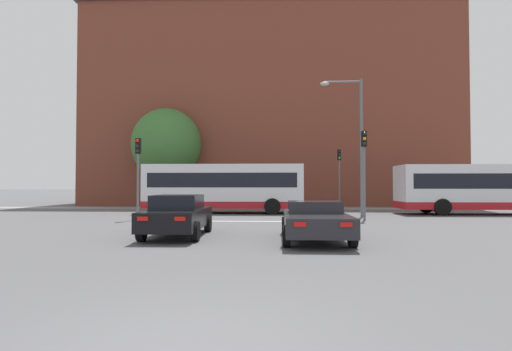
% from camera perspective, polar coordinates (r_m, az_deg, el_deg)
% --- Properties ---
extents(ground_plane, '(400.00, 400.00, 0.00)m').
position_cam_1_polar(ground_plane, '(4.65, -9.86, -23.47)').
color(ground_plane, '#545456').
extents(stop_line_strip, '(8.92, 0.30, 0.01)m').
position_cam_1_polar(stop_line_strip, '(19.79, -0.04, -6.56)').
color(stop_line_strip, silver).
rests_on(stop_line_strip, ground_plane).
extents(far_pavement, '(69.91, 2.50, 0.01)m').
position_cam_1_polar(far_pavement, '(31.31, 0.95, -4.70)').
color(far_pavement, gray).
rests_on(far_pavement, ground_plane).
extents(brick_civic_building, '(34.60, 12.30, 26.34)m').
position_cam_1_polar(brick_civic_building, '(40.99, 1.73, 10.46)').
color(brick_civic_building, brown).
rests_on(brick_civic_building, ground_plane).
extents(car_saloon_left, '(1.99, 4.43, 1.43)m').
position_cam_1_polar(car_saloon_left, '(14.15, -11.10, -5.56)').
color(car_saloon_left, black).
rests_on(car_saloon_left, ground_plane).
extents(car_roadster_right, '(2.12, 4.76, 1.25)m').
position_cam_1_polar(car_roadster_right, '(13.00, 8.38, -6.33)').
color(car_roadster_right, '#232328').
rests_on(car_roadster_right, ground_plane).
extents(bus_crossing_lead, '(10.07, 2.77, 3.11)m').
position_cam_1_polar(bus_crossing_lead, '(25.79, -4.58, -1.68)').
color(bus_crossing_lead, silver).
rests_on(bus_crossing_lead, ground_plane).
extents(bus_crossing_trailing, '(11.13, 2.77, 3.03)m').
position_cam_1_polar(bus_crossing_trailing, '(28.49, 30.51, -1.54)').
color(bus_crossing_trailing, silver).
rests_on(bus_crossing_trailing, ground_plane).
extents(traffic_light_near_right, '(0.26, 0.31, 4.54)m').
position_cam_1_polar(traffic_light_near_right, '(20.99, 15.21, 2.06)').
color(traffic_light_near_right, slate).
rests_on(traffic_light_near_right, ground_plane).
extents(traffic_light_near_left, '(0.26, 0.31, 4.21)m').
position_cam_1_polar(traffic_light_near_left, '(21.40, -16.51, 1.45)').
color(traffic_light_near_left, slate).
rests_on(traffic_light_near_left, ground_plane).
extents(traffic_light_far_right, '(0.26, 0.31, 4.51)m').
position_cam_1_polar(traffic_light_far_right, '(30.75, 11.81, 0.88)').
color(traffic_light_far_right, slate).
rests_on(traffic_light_far_right, ground_plane).
extents(street_lamp_junction, '(2.38, 0.36, 7.82)m').
position_cam_1_polar(street_lamp_junction, '(23.32, 13.88, 5.96)').
color(street_lamp_junction, slate).
rests_on(street_lamp_junction, ground_plane).
extents(pedestrian_waiting, '(0.40, 0.46, 1.85)m').
position_cam_1_polar(pedestrian_waiting, '(32.10, -15.09, -2.61)').
color(pedestrian_waiting, '#333851').
rests_on(pedestrian_waiting, ground_plane).
extents(tree_by_building, '(5.84, 5.84, 8.34)m').
position_cam_1_polar(tree_by_building, '(34.79, -12.65, 4.33)').
color(tree_by_building, '#4C3823').
rests_on(tree_by_building, ground_plane).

